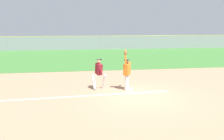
% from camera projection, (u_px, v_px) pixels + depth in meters
% --- Properties ---
extents(ground_plane, '(72.10, 72.10, 0.00)m').
position_uv_depth(ground_plane, '(139.00, 96.00, 11.56)').
color(ground_plane, tan).
extents(outfield_grass, '(51.63, 15.94, 0.01)m').
position_uv_depth(outfield_grass, '(106.00, 57.00, 25.83)').
color(outfield_grass, '#3D7533').
rests_on(outfield_grass, ground_plane).
extents(chalk_foul_line, '(11.99, 0.75, 0.01)m').
position_uv_depth(chalk_foul_line, '(54.00, 98.00, 11.27)').
color(chalk_foul_line, white).
rests_on(chalk_foul_line, ground_plane).
extents(first_base, '(0.40, 0.40, 0.08)m').
position_uv_depth(first_base, '(129.00, 89.00, 12.69)').
color(first_base, white).
rests_on(first_base, ground_plane).
extents(fielder, '(0.61, 0.79, 2.28)m').
position_uv_depth(fielder, '(127.00, 70.00, 12.46)').
color(fielder, silver).
rests_on(fielder, ground_plane).
extents(runner, '(0.87, 0.82, 1.72)m').
position_uv_depth(runner, '(99.00, 72.00, 12.64)').
color(runner, white).
rests_on(runner, ground_plane).
extents(baseball, '(0.07, 0.07, 0.07)m').
position_uv_depth(baseball, '(125.00, 55.00, 12.66)').
color(baseball, white).
extents(outfield_fence, '(51.71, 0.08, 2.02)m').
position_uv_depth(outfield_fence, '(100.00, 43.00, 33.38)').
color(outfield_fence, '#93999E').
rests_on(outfield_fence, ground_plane).
extents(parked_car_white, '(4.53, 2.38, 1.25)m').
position_uv_depth(parked_car_white, '(42.00, 44.00, 35.81)').
color(parked_car_white, white).
rests_on(parked_car_white, ground_plane).
extents(parked_car_silver, '(4.59, 2.50, 1.25)m').
position_uv_depth(parked_car_silver, '(75.00, 43.00, 36.43)').
color(parked_car_silver, '#B7B7BC').
rests_on(parked_car_silver, ground_plane).
extents(parked_car_black, '(4.56, 2.44, 1.25)m').
position_uv_depth(parked_car_black, '(109.00, 43.00, 36.83)').
color(parked_car_black, black).
rests_on(parked_car_black, ground_plane).
extents(parked_car_green, '(4.54, 2.40, 1.25)m').
position_uv_depth(parked_car_green, '(138.00, 43.00, 37.72)').
color(parked_car_green, '#1E6B33').
rests_on(parked_car_green, ground_plane).
extents(parked_car_blue, '(4.56, 2.43, 1.25)m').
position_uv_depth(parked_car_blue, '(169.00, 42.00, 38.86)').
color(parked_car_blue, '#23389E').
rests_on(parked_car_blue, ground_plane).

